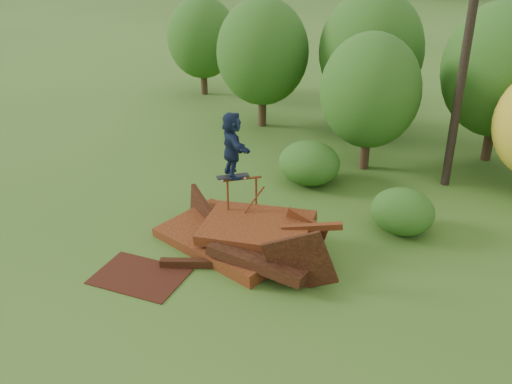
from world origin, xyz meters
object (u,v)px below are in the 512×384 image
Objects in this scene: scrap_pile at (244,239)px; skater at (232,145)px; flat_plate at (140,276)px; utility_pole at (472,10)px.

skater is at bearing 146.59° from scrap_pile.
utility_pole is at bearing 66.78° from flat_plate.
utility_pole reaches higher than skater.
scrap_pile is 3.15× the size of skater.
skater reaches higher than flat_plate.
flat_plate is at bearing -113.22° from utility_pole.
scrap_pile is 0.51× the size of utility_pole.
utility_pole is (2.90, 7.39, 5.28)m from scrap_pile.
scrap_pile is 2.56× the size of flat_plate.
skater is 0.16× the size of utility_pole.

